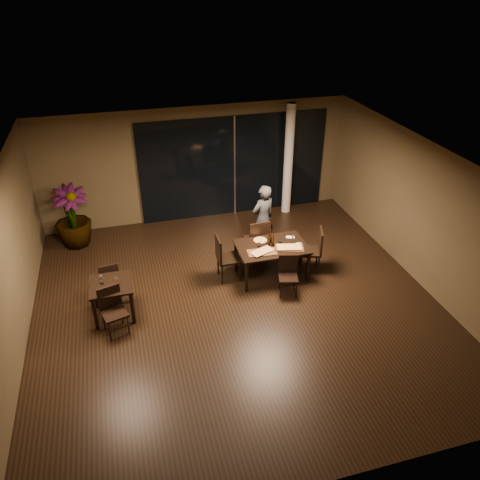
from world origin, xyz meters
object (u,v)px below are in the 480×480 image
object	(u,v)px
side_table	(111,289)
main_table	(272,249)
chair_main_left	(225,256)
diner	(263,219)
bottle_a	(269,239)
chair_main_far	(258,238)
potted_plant	(72,217)
chair_side_far	(110,278)
chair_main_near	(288,273)
bottle_b	(273,240)
chair_main_right	(314,248)
bottle_c	(270,236)
chair_side_near	(112,308)

from	to	relation	value
side_table	main_table	bearing A→B (deg)	8.37
chair_main_left	diner	bearing A→B (deg)	-50.73
side_table	bottle_a	size ratio (longest dim) A/B	2.78
chair_main_far	chair_main_left	world-z (taller)	chair_main_far
side_table	potted_plant	bearing A→B (deg)	104.67
chair_side_far	diner	xyz separation A→B (m)	(3.58, 0.95, 0.37)
bottle_a	diner	bearing A→B (deg)	78.77
chair_main_near	bottle_a	size ratio (longest dim) A/B	2.91
side_table	chair_main_near	size ratio (longest dim) A/B	0.96
main_table	chair_side_far	size ratio (longest dim) A/B	1.78
chair_side_far	bottle_b	world-z (taller)	bottle_b
chair_main_right	bottle_c	xyz separation A→B (m)	(-0.98, 0.20, 0.34)
side_table	chair_main_far	world-z (taller)	chair_main_far
chair_main_near	chair_side_near	world-z (taller)	chair_side_near
chair_main_far	chair_side_far	bearing A→B (deg)	5.29
main_table	chair_side_far	world-z (taller)	chair_side_far
chair_side_near	potted_plant	size ratio (longest dim) A/B	0.61
chair_main_left	chair_side_near	world-z (taller)	chair_main_left
bottle_a	main_table	bearing A→B (deg)	-35.37
chair_main_far	diner	world-z (taller)	diner
chair_main_left	bottle_c	xyz separation A→B (m)	(1.02, 0.01, 0.32)
bottle_b	side_table	bearing A→B (deg)	-171.73
chair_side_far	potted_plant	size ratio (longest dim) A/B	0.55
chair_main_right	bottle_a	distance (m)	1.09
main_table	bottle_c	world-z (taller)	bottle_c
chair_side_far	chair_main_right	bearing A→B (deg)	171.09
chair_main_left	chair_side_far	size ratio (longest dim) A/B	1.25
chair_main_right	potted_plant	world-z (taller)	potted_plant
chair_main_near	diner	world-z (taller)	diner
chair_main_left	chair_main_right	size ratio (longest dim) A/B	1.03
bottle_c	chair_main_right	bearing A→B (deg)	-11.37
chair_main_right	diner	distance (m)	1.43
diner	bottle_c	bearing A→B (deg)	61.41
chair_main_far	bottle_a	world-z (taller)	chair_main_far
bottle_a	bottle_b	distance (m)	0.10
chair_main_left	bottle_b	world-z (taller)	chair_main_left
chair_main_far	bottle_a	xyz separation A→B (m)	(0.06, -0.59, 0.30)
chair_main_far	potted_plant	bearing A→B (deg)	-28.22
diner	potted_plant	xyz separation A→B (m)	(-4.33, 1.43, -0.08)
chair_main_far	bottle_b	size ratio (longest dim) A/B	3.70
main_table	chair_main_far	bearing A→B (deg)	100.60
chair_main_near	bottle_a	xyz separation A→B (m)	(-0.20, 0.70, 0.43)
potted_plant	bottle_b	xyz separation A→B (m)	(4.21, -2.51, 0.14)
bottle_a	bottle_b	xyz separation A→B (m)	(0.08, -0.05, -0.00)
chair_main_near	bottle_b	bearing A→B (deg)	114.08
chair_main_near	chair_side_near	bearing A→B (deg)	-161.19
chair_main_near	chair_main_left	xyz separation A→B (m)	(-1.15, 0.80, 0.12)
side_table	bottle_b	size ratio (longest dim) A/B	2.78
bottle_c	potted_plant	bearing A→B (deg)	150.52
main_table	potted_plant	size ratio (longest dim) A/B	0.99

